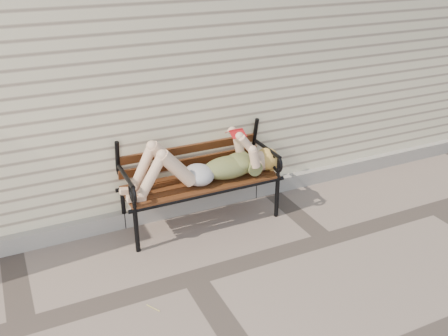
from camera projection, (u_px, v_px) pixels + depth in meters
ground at (194, 278)px, 3.86m from camera, size 80.00×80.00×0.00m
house_wall at (91, 22)px, 5.67m from camera, size 8.00×4.00×3.00m
foundation_strip at (154, 212)px, 4.62m from camera, size 8.00×0.10×0.15m
garden_bench at (197, 164)px, 4.45m from camera, size 1.52×0.61×0.98m
reading_woman at (203, 165)px, 4.34m from camera, size 1.43×0.33×0.45m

